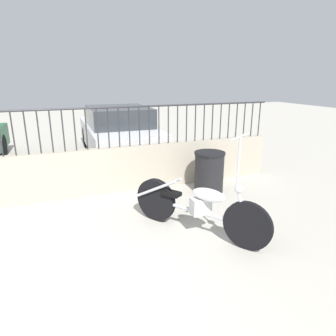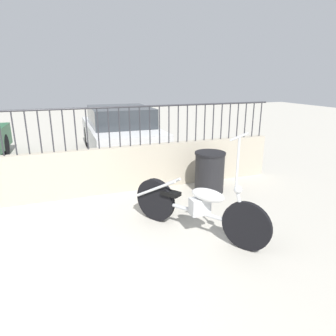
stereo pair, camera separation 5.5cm
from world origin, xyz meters
The scene contains 6 objects.
ground_plane centered at (0.00, 0.00, 0.00)m, with size 40.00×40.00×0.00m, color #B7B2A5.
low_wall centered at (0.00, 2.86, 0.45)m, with size 9.49×0.18×0.91m.
fence_railing centered at (0.00, 2.86, 1.43)m, with size 9.49×0.04×0.78m.
motorcycle_silver centered at (2.01, 0.87, 0.42)m, with size 1.32×1.87×1.53m.
trash_bin centered at (3.04, 2.22, 0.41)m, with size 0.60×0.60×0.81m.
car_white centered at (2.02, 5.88, 0.70)m, with size 1.89×4.29×1.40m.
Camera 2 is at (0.29, -2.78, 2.21)m, focal length 32.00 mm.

